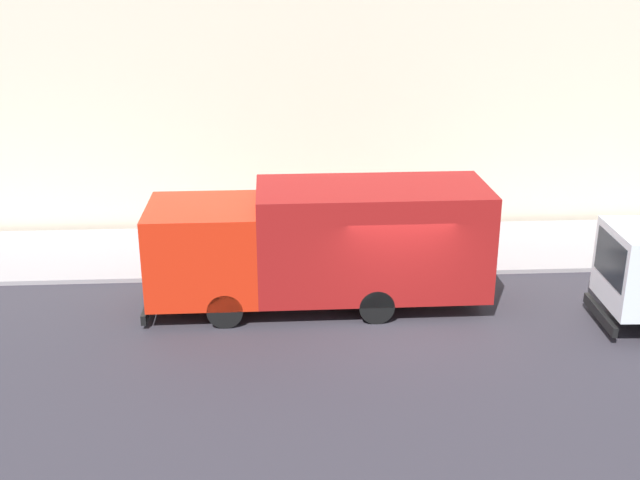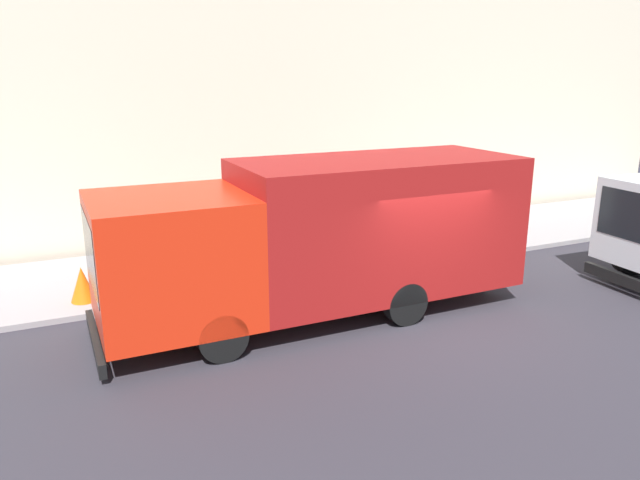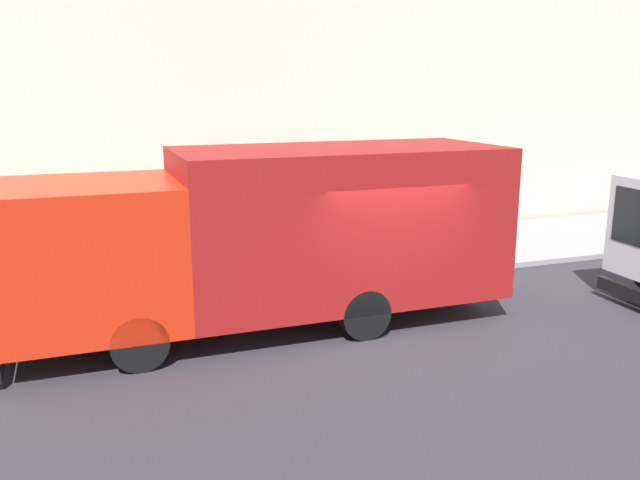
% 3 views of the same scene
% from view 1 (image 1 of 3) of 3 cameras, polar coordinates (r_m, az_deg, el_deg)
% --- Properties ---
extents(ground, '(80.00, 80.00, 0.00)m').
position_cam_1_polar(ground, '(18.63, 5.83, -6.27)').
color(ground, '#302D35').
extents(sidewalk, '(4.15, 30.00, 0.12)m').
position_cam_1_polar(sidewalk, '(23.21, 3.89, -0.62)').
color(sidewalk, '#989294').
rests_on(sidewalk, ground).
extents(building_facade, '(0.50, 30.00, 10.10)m').
position_cam_1_polar(building_facade, '(24.50, 3.41, 12.53)').
color(building_facade, beige).
rests_on(building_facade, ground).
extents(large_utility_truck, '(2.62, 8.37, 3.05)m').
position_cam_1_polar(large_utility_truck, '(19.05, 0.21, -0.13)').
color(large_utility_truck, red).
rests_on(large_utility_truck, ground).
extents(pedestrian_walking, '(0.46, 0.46, 1.64)m').
position_cam_1_polar(pedestrian_walking, '(21.15, -2.84, -0.01)').
color(pedestrian_walking, '#483155').
rests_on(pedestrian_walking, sidewalk).
extents(pedestrian_standing, '(0.45, 0.45, 1.72)m').
position_cam_1_polar(pedestrian_standing, '(22.10, -10.59, 0.69)').
color(pedestrian_standing, brown).
rests_on(pedestrian_standing, sidewalk).
extents(pedestrian_third, '(0.53, 0.53, 1.65)m').
position_cam_1_polar(pedestrian_third, '(21.80, -3.20, 0.58)').
color(pedestrian_third, '#54494B').
rests_on(pedestrian_third, sidewalk).
extents(traffic_cone_orange, '(0.51, 0.51, 0.73)m').
position_cam_1_polar(traffic_cone_orange, '(21.90, -11.55, -1.10)').
color(traffic_cone_orange, orange).
rests_on(traffic_cone_orange, sidewalk).
extents(street_sign_post, '(0.44, 0.08, 2.34)m').
position_cam_1_polar(street_sign_post, '(21.11, 2.06, 1.46)').
color(street_sign_post, '#4C5156').
rests_on(street_sign_post, sidewalk).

